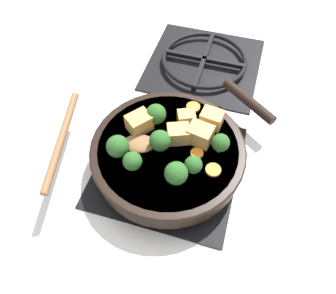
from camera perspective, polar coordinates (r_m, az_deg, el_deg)
The scene contains 21 objects.
ground_plane at distance 0.74m, azimuth 0.00°, elevation -3.33°, with size 2.40×2.40×0.00m, color silver.
front_burner_grate at distance 0.73m, azimuth 0.00°, elevation -2.83°, with size 0.31×0.31×0.03m.
rear_burner_grate at distance 0.97m, azimuth 6.29°, elevation 14.61°, with size 0.31×0.31×0.03m.
skillet_pan at distance 0.70m, azimuth 0.15°, elevation -0.89°, with size 0.38×0.41×0.05m.
wooden_spoon at distance 0.70m, azimuth -12.94°, elevation 1.04°, with size 0.23×0.26×0.02m.
tofu_cube_center_large at distance 0.71m, azimuth 7.61°, elevation 4.90°, with size 0.05×0.04×0.04m, color tan.
tofu_cube_near_handle at distance 0.70m, azimuth -5.04°, elevation 4.23°, with size 0.05×0.04×0.04m, color tan.
tofu_cube_east_chunk at distance 0.68m, azimuth 1.82°, elevation 2.29°, with size 0.05×0.04×0.04m, color tan.
tofu_cube_west_chunk at distance 0.71m, azimuth 3.21°, elevation 5.10°, with size 0.04×0.03×0.03m, color tan.
tofu_cube_back_piece at distance 0.68m, azimuth 5.58°, elevation 2.20°, with size 0.05×0.04×0.04m, color tan.
broccoli_floret_near_spoon at distance 0.61m, azimuth 1.43°, elevation -4.61°, with size 0.05×0.05×0.05m.
broccoli_floret_center_top at distance 0.66m, azimuth -1.40°, elevation 1.08°, with size 0.04×0.04×0.05m.
broccoli_floret_east_rim at distance 0.63m, azimuth 4.43°, elevation -3.13°, with size 0.04×0.04×0.04m.
broccoli_floret_west_rim at distance 0.65m, azimuth -8.75°, elevation 0.08°, with size 0.05×0.05×0.05m.
broccoli_floret_north_edge at distance 0.63m, azimuth -6.23°, elevation -2.49°, with size 0.04×0.04×0.05m.
broccoli_floret_south_cluster at distance 0.66m, azimuth 9.13°, elevation 0.72°, with size 0.04×0.04×0.04m.
broccoli_floret_mid_floret at distance 0.70m, azimuth -2.11°, elevation 5.72°, with size 0.04×0.04×0.05m.
carrot_slice_orange_thin at distance 0.65m, azimuth 7.87°, elevation -3.96°, with size 0.03×0.03×0.01m, color orange.
carrot_slice_near_center at distance 0.67m, azimuth 4.97°, elevation -1.38°, with size 0.03×0.03×0.01m, color orange.
carrot_slice_edge_slice at distance 0.69m, azimuth -1.54°, elevation 1.59°, with size 0.03×0.03×0.01m, color orange.
carrot_slice_under_broccoli at distance 0.75m, azimuth 4.41°, elevation 6.96°, with size 0.03×0.03×0.01m, color orange.
Camera 1 is at (0.11, -0.38, 0.63)m, focal length 35.00 mm.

